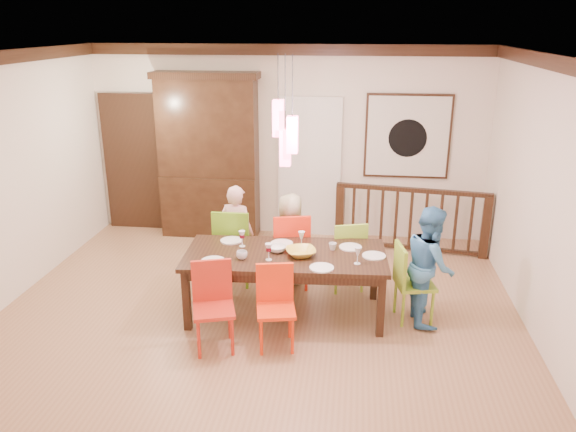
# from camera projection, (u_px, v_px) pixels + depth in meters

# --- Properties ---
(floor) EXTENTS (6.00, 6.00, 0.00)m
(floor) POSITION_uv_depth(u_px,v_px,m) (261.00, 305.00, 6.69)
(floor) COLOR #A0714D
(floor) RESTS_ON ground
(ceiling) EXTENTS (6.00, 6.00, 0.00)m
(ceiling) POSITION_uv_depth(u_px,v_px,m) (257.00, 53.00, 5.74)
(ceiling) COLOR white
(ceiling) RESTS_ON wall_back
(wall_back) EXTENTS (6.00, 0.00, 6.00)m
(wall_back) POSITION_uv_depth(u_px,v_px,m) (287.00, 143.00, 8.56)
(wall_back) COLOR silver
(wall_back) RESTS_ON floor
(wall_left) EXTENTS (0.00, 5.00, 5.00)m
(wall_left) POSITION_uv_depth(u_px,v_px,m) (7.00, 180.00, 6.57)
(wall_left) COLOR silver
(wall_left) RESTS_ON floor
(wall_right) EXTENTS (0.00, 5.00, 5.00)m
(wall_right) POSITION_uv_depth(u_px,v_px,m) (541.00, 198.00, 5.87)
(wall_right) COLOR silver
(wall_right) RESTS_ON floor
(crown_molding) EXTENTS (6.00, 5.00, 0.16)m
(crown_molding) POSITION_uv_depth(u_px,v_px,m) (257.00, 61.00, 5.77)
(crown_molding) COLOR black
(crown_molding) RESTS_ON wall_back
(panel_door) EXTENTS (1.04, 0.07, 2.24)m
(panel_door) POSITION_uv_depth(u_px,v_px,m) (137.00, 165.00, 8.93)
(panel_door) COLOR black
(panel_door) RESTS_ON wall_back
(white_doorway) EXTENTS (0.97, 0.05, 2.22)m
(white_doorway) POSITION_uv_depth(u_px,v_px,m) (309.00, 170.00, 8.62)
(white_doorway) COLOR silver
(white_doorway) RESTS_ON wall_back
(painting) EXTENTS (1.25, 0.06, 1.25)m
(painting) POSITION_uv_depth(u_px,v_px,m) (408.00, 137.00, 8.27)
(painting) COLOR black
(painting) RESTS_ON wall_back
(pendant_cluster) EXTENTS (0.27, 0.21, 1.14)m
(pendant_cluster) POSITION_uv_depth(u_px,v_px,m) (285.00, 133.00, 5.83)
(pendant_cluster) COLOR #FF4C74
(pendant_cluster) RESTS_ON ceiling
(dining_table) EXTENTS (2.30, 1.15, 0.75)m
(dining_table) POSITION_uv_depth(u_px,v_px,m) (285.00, 260.00, 6.30)
(dining_table) COLOR black
(dining_table) RESTS_ON floor
(chair_far_left) EXTENTS (0.46, 0.46, 1.01)m
(chair_far_left) POSITION_uv_depth(u_px,v_px,m) (234.00, 240.00, 7.12)
(chair_far_left) COLOR #639E1B
(chair_far_left) RESTS_ON floor
(chair_far_mid) EXTENTS (0.55, 0.55, 1.00)m
(chair_far_mid) POSITION_uv_depth(u_px,v_px,m) (290.00, 244.00, 7.02)
(chair_far_mid) COLOR red
(chair_far_mid) RESTS_ON floor
(chair_far_right) EXTENTS (0.51, 0.51, 0.91)m
(chair_far_right) POSITION_uv_depth(u_px,v_px,m) (346.00, 249.00, 6.98)
(chair_far_right) COLOR #9ACF36
(chair_far_right) RESTS_ON floor
(chair_near_left) EXTENTS (0.51, 0.51, 0.91)m
(chair_near_left) POSITION_uv_depth(u_px,v_px,m) (213.00, 303.00, 5.65)
(chair_near_left) COLOR red
(chair_near_left) RESTS_ON floor
(chair_near_mid) EXTENTS (0.46, 0.46, 0.86)m
(chair_near_mid) POSITION_uv_depth(u_px,v_px,m) (276.00, 304.00, 5.70)
(chair_near_mid) COLOR #F2340E
(chair_near_mid) RESTS_ON floor
(chair_end_right) EXTENTS (0.48, 0.48, 0.90)m
(chair_end_right) POSITION_uv_depth(u_px,v_px,m) (415.00, 278.00, 6.22)
(chair_end_right) COLOR #89B62A
(chair_end_right) RESTS_ON floor
(china_hutch) EXTENTS (1.59, 0.46, 2.52)m
(china_hutch) POSITION_uv_depth(u_px,v_px,m) (209.00, 156.00, 8.57)
(china_hutch) COLOR black
(china_hutch) RESTS_ON floor
(balustrade) EXTENTS (2.21, 0.38, 0.96)m
(balustrade) POSITION_uv_depth(u_px,v_px,m) (411.00, 218.00, 8.14)
(balustrade) COLOR black
(balustrade) RESTS_ON floor
(person_far_left) EXTENTS (0.53, 0.41, 1.28)m
(person_far_left) POSITION_uv_depth(u_px,v_px,m) (237.00, 233.00, 7.18)
(person_far_left) COLOR #FDC2C1
(person_far_left) RESTS_ON floor
(person_far_mid) EXTENTS (0.65, 0.51, 1.18)m
(person_far_mid) POSITION_uv_depth(u_px,v_px,m) (290.00, 239.00, 7.13)
(person_far_mid) COLOR #C0B991
(person_far_mid) RESTS_ON floor
(person_end_right) EXTENTS (0.56, 0.69, 1.34)m
(person_end_right) POSITION_uv_depth(u_px,v_px,m) (430.00, 265.00, 6.17)
(person_end_right) COLOR #4589C2
(person_end_right) RESTS_ON floor
(serving_bowl) EXTENTS (0.41, 0.41, 0.08)m
(serving_bowl) POSITION_uv_depth(u_px,v_px,m) (301.00, 252.00, 6.20)
(serving_bowl) COLOR gold
(serving_bowl) RESTS_ON dining_table
(small_bowl) EXTENTS (0.26, 0.26, 0.07)m
(small_bowl) POSITION_uv_depth(u_px,v_px,m) (277.00, 249.00, 6.31)
(small_bowl) COLOR white
(small_bowl) RESTS_ON dining_table
(cup_left) EXTENTS (0.15, 0.15, 0.09)m
(cup_left) POSITION_uv_depth(u_px,v_px,m) (242.00, 255.00, 6.10)
(cup_left) COLOR silver
(cup_left) RESTS_ON dining_table
(cup_right) EXTENTS (0.10, 0.10, 0.08)m
(cup_right) POSITION_uv_depth(u_px,v_px,m) (333.00, 246.00, 6.36)
(cup_right) COLOR silver
(cup_right) RESTS_ON dining_table
(plate_far_left) EXTENTS (0.26, 0.26, 0.01)m
(plate_far_left) POSITION_uv_depth(u_px,v_px,m) (231.00, 241.00, 6.62)
(plate_far_left) COLOR white
(plate_far_left) RESTS_ON dining_table
(plate_far_mid) EXTENTS (0.26, 0.26, 0.01)m
(plate_far_mid) POSITION_uv_depth(u_px,v_px,m) (282.00, 243.00, 6.53)
(plate_far_mid) COLOR white
(plate_far_mid) RESTS_ON dining_table
(plate_far_right) EXTENTS (0.26, 0.26, 0.01)m
(plate_far_right) POSITION_uv_depth(u_px,v_px,m) (350.00, 247.00, 6.42)
(plate_far_right) COLOR white
(plate_far_right) RESTS_ON dining_table
(plate_near_left) EXTENTS (0.26, 0.26, 0.01)m
(plate_near_left) POSITION_uv_depth(u_px,v_px,m) (213.00, 261.00, 6.06)
(plate_near_left) COLOR white
(plate_near_left) RESTS_ON dining_table
(plate_near_mid) EXTENTS (0.26, 0.26, 0.01)m
(plate_near_mid) POSITION_uv_depth(u_px,v_px,m) (322.00, 268.00, 5.89)
(plate_near_mid) COLOR white
(plate_near_mid) RESTS_ON dining_table
(plate_end_right) EXTENTS (0.26, 0.26, 0.01)m
(plate_end_right) POSITION_uv_depth(u_px,v_px,m) (374.00, 256.00, 6.19)
(plate_end_right) COLOR white
(plate_end_right) RESTS_ON dining_table
(wine_glass_a) EXTENTS (0.08, 0.08, 0.19)m
(wine_glass_a) POSITION_uv_depth(u_px,v_px,m) (242.00, 239.00, 6.44)
(wine_glass_a) COLOR #590C19
(wine_glass_a) RESTS_ON dining_table
(wine_glass_b) EXTENTS (0.08, 0.08, 0.19)m
(wine_glass_b) POSITION_uv_depth(u_px,v_px,m) (301.00, 239.00, 6.42)
(wine_glass_b) COLOR silver
(wine_glass_b) RESTS_ON dining_table
(wine_glass_c) EXTENTS (0.08, 0.08, 0.19)m
(wine_glass_c) POSITION_uv_depth(u_px,v_px,m) (269.00, 252.00, 6.07)
(wine_glass_c) COLOR #590C19
(wine_glass_c) RESTS_ON dining_table
(wine_glass_d) EXTENTS (0.08, 0.08, 0.19)m
(wine_glass_d) POSITION_uv_depth(u_px,v_px,m) (358.00, 256.00, 5.97)
(wine_glass_d) COLOR silver
(wine_glass_d) RESTS_ON dining_table
(napkin) EXTENTS (0.18, 0.14, 0.01)m
(napkin) POSITION_uv_depth(u_px,v_px,m) (281.00, 266.00, 5.92)
(napkin) COLOR #D83359
(napkin) RESTS_ON dining_table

